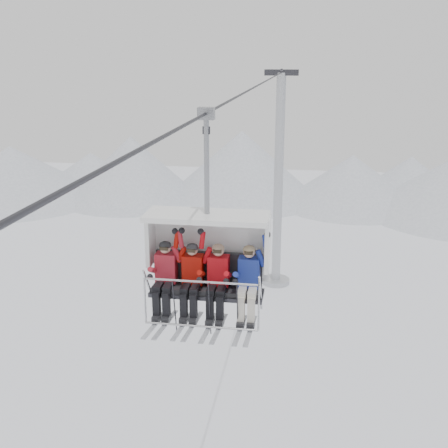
# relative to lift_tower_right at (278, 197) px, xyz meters

# --- Properties ---
(ridgeline) EXTENTS (72.00, 21.00, 7.00)m
(ridgeline) POSITION_rel_lift_tower_right_xyz_m (-1.58, 20.05, -2.94)
(ridgeline) COLOR silver
(ridgeline) RESTS_ON ground
(lift_tower_right) EXTENTS (2.00, 1.80, 13.48)m
(lift_tower_right) POSITION_rel_lift_tower_right_xyz_m (0.00, 0.00, 0.00)
(lift_tower_right) COLOR #A7A9AE
(lift_tower_right) RESTS_ON ground
(haul_cable) EXTENTS (0.06, 50.00, 0.06)m
(haul_cable) POSITION_rel_lift_tower_right_xyz_m (0.00, -22.00, 7.52)
(haul_cable) COLOR #2A2A2F
(haul_cable) RESTS_ON lift_tower_left
(chairlift_carrier) EXTENTS (2.35, 1.17, 3.98)m
(chairlift_carrier) POSITION_rel_lift_tower_right_xyz_m (0.00, -23.96, 4.89)
(chairlift_carrier) COLOR black
(chairlift_carrier) RESTS_ON haul_cable
(skier_far_left) EXTENTS (0.40, 1.69, 1.60)m
(skier_far_left) POSITION_rel_lift_tower_right_xyz_m (-0.81, -24.26, 4.42)
(skier_far_left) COLOR #B01F2D
(skier_far_left) RESTS_ON chairlift_carrier
(skier_center_left) EXTENTS (0.40, 1.69, 1.58)m
(skier_center_left) POSITION_rel_lift_tower_right_xyz_m (-0.28, -24.27, 4.42)
(skier_center_left) COLOR #A90F06
(skier_center_left) RESTS_ON chairlift_carrier
(skier_center_right) EXTENTS (0.40, 1.69, 1.60)m
(skier_center_right) POSITION_rel_lift_tower_right_xyz_m (0.23, -24.26, 4.42)
(skier_center_right) COLOR red
(skier_center_right) RESTS_ON chairlift_carrier
(skier_far_right) EXTENTS (0.40, 1.69, 1.60)m
(skier_far_right) POSITION_rel_lift_tower_right_xyz_m (0.82, -24.26, 4.42)
(skier_far_right) COLOR #1E3197
(skier_far_right) RESTS_ON chairlift_carrier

